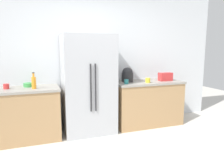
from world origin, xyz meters
name	(u,v)px	position (x,y,z in m)	size (l,w,h in m)	color
kitchen_back_panel	(92,53)	(0.00, 1.82, 1.44)	(5.51, 0.10, 2.88)	silver
counter_left	(15,115)	(-1.42, 1.44, 0.44)	(1.46, 0.67, 0.88)	tan
counter_right	(147,103)	(1.04, 1.44, 0.44)	(1.38, 0.67, 0.88)	tan
refrigerator	(88,85)	(-0.17, 1.42, 0.88)	(0.91, 0.68, 1.77)	#B2B5BA
toaster	(165,77)	(1.43, 1.39, 0.97)	(0.27, 0.14, 0.16)	red
rice_cooker	(127,75)	(0.65, 1.53, 1.02)	(0.23, 0.23, 0.28)	#262628
bottle_a	(34,82)	(-1.09, 1.33, 0.99)	(0.07, 0.07, 0.27)	orange
cup_a	(6,86)	(-1.51, 1.46, 0.92)	(0.09, 0.09, 0.08)	red
cup_b	(126,82)	(0.52, 1.28, 0.92)	(0.08, 0.08, 0.08)	teal
cup_c	(148,80)	(0.97, 1.29, 0.93)	(0.09, 0.09, 0.09)	yellow
bowl_a	(29,85)	(-1.18, 1.56, 0.92)	(0.17, 0.17, 0.07)	green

